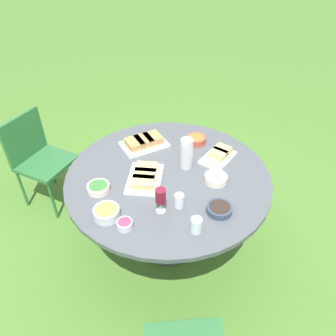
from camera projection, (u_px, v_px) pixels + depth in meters
ground_plane at (168, 242)px, 2.86m from camera, size 40.00×40.00×0.00m
dining_table at (168, 184)px, 2.44m from camera, size 1.49×1.49×0.77m
chair_near_left at (38, 154)px, 3.00m from camera, size 0.49×0.47×0.89m
water_pitcher at (186, 153)px, 2.39m from camera, size 0.10×0.09×0.24m
wine_glass at (161, 197)px, 2.02m from camera, size 0.07×0.07×0.18m
platter_bread_main at (219, 155)px, 2.53m from camera, size 0.30×0.20×0.07m
platter_charcuterie at (145, 177)px, 2.32m from camera, size 0.41×0.37×0.06m
platter_sandwich_side at (144, 142)px, 2.66m from camera, size 0.43×0.38×0.07m
bowl_fries at (106, 212)px, 2.04m from camera, size 0.17×0.17×0.07m
bowl_salad at (98, 188)px, 2.23m from camera, size 0.16×0.16×0.05m
bowl_olives at (219, 209)px, 2.08m from camera, size 0.17×0.17×0.04m
bowl_dip_red at (125, 224)px, 1.97m from camera, size 0.10×0.10×0.05m
bowl_dip_cream at (216, 178)px, 2.31m from camera, size 0.16×0.16×0.05m
bowl_roasted_veg at (196, 139)px, 2.70m from camera, size 0.16×0.16×0.05m
cup_water_near at (196, 225)px, 1.94m from camera, size 0.07×0.07×0.10m
cup_water_far at (179, 201)px, 2.10m from camera, size 0.06×0.06×0.10m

